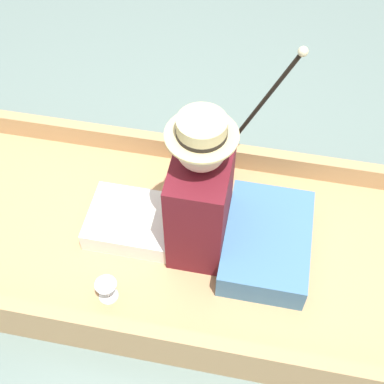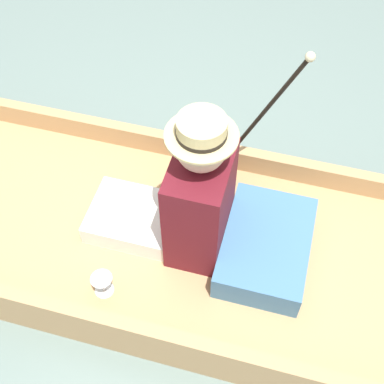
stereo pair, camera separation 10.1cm
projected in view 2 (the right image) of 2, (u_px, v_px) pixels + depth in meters
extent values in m
plane|color=slate|center=(161.00, 251.00, 2.73)|extent=(16.00, 16.00, 0.00)
cube|color=tan|center=(160.00, 243.00, 2.67)|extent=(1.11, 3.12, 0.16)
cube|color=tan|center=(121.00, 328.00, 2.25)|extent=(0.06, 3.12, 0.13)
cube|color=tan|center=(188.00, 147.00, 2.86)|extent=(0.06, 3.12, 0.13)
cube|color=teal|center=(266.00, 247.00, 2.47)|extent=(0.56, 0.39, 0.15)
cube|color=white|center=(134.00, 218.00, 2.59)|extent=(0.34, 0.42, 0.11)
cube|color=#5B141E|center=(200.00, 205.00, 2.36)|extent=(0.37, 0.25, 0.56)
cube|color=beige|center=(172.00, 194.00, 2.35)|extent=(0.04, 0.01, 0.31)
cube|color=white|center=(165.00, 208.00, 2.27)|extent=(0.02, 0.01, 0.34)
cube|color=white|center=(179.00, 172.00, 2.38)|extent=(0.02, 0.01, 0.34)
sphere|color=beige|center=(201.00, 147.00, 2.06)|extent=(0.20, 0.20, 0.20)
cylinder|color=#CCB77F|center=(201.00, 136.00, 2.00)|extent=(0.29, 0.29, 0.01)
cylinder|color=#CCB77F|center=(202.00, 128.00, 1.97)|extent=(0.19, 0.19, 0.07)
cylinder|color=black|center=(202.00, 132.00, 1.99)|extent=(0.20, 0.20, 0.02)
ellipsoid|color=#846042|center=(206.00, 168.00, 2.70)|extent=(0.16, 0.13, 0.24)
sphere|color=#846042|center=(207.00, 145.00, 2.56)|extent=(0.14, 0.14, 0.14)
sphere|color=brown|center=(195.00, 144.00, 2.58)|extent=(0.06, 0.06, 0.06)
sphere|color=#846042|center=(205.00, 145.00, 2.49)|extent=(0.06, 0.06, 0.06)
sphere|color=#846042|center=(210.00, 130.00, 2.55)|extent=(0.06, 0.06, 0.06)
cylinder|color=#846042|center=(202.00, 176.00, 2.62)|extent=(0.09, 0.06, 0.10)
cylinder|color=#846042|center=(210.00, 150.00, 2.72)|extent=(0.09, 0.06, 0.10)
sphere|color=#846042|center=(197.00, 184.00, 2.75)|extent=(0.07, 0.07, 0.07)
sphere|color=#846042|center=(202.00, 171.00, 2.80)|extent=(0.07, 0.07, 0.07)
cylinder|color=silver|center=(104.00, 290.00, 2.42)|extent=(0.09, 0.09, 0.01)
cylinder|color=silver|center=(103.00, 286.00, 2.39)|extent=(0.01, 0.01, 0.06)
cone|color=silver|center=(102.00, 281.00, 2.35)|extent=(0.10, 0.10, 0.04)
cylinder|color=black|center=(256.00, 122.00, 2.48)|extent=(0.02, 0.38, 0.84)
sphere|color=beige|center=(310.00, 57.00, 2.12)|extent=(0.04, 0.04, 0.04)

